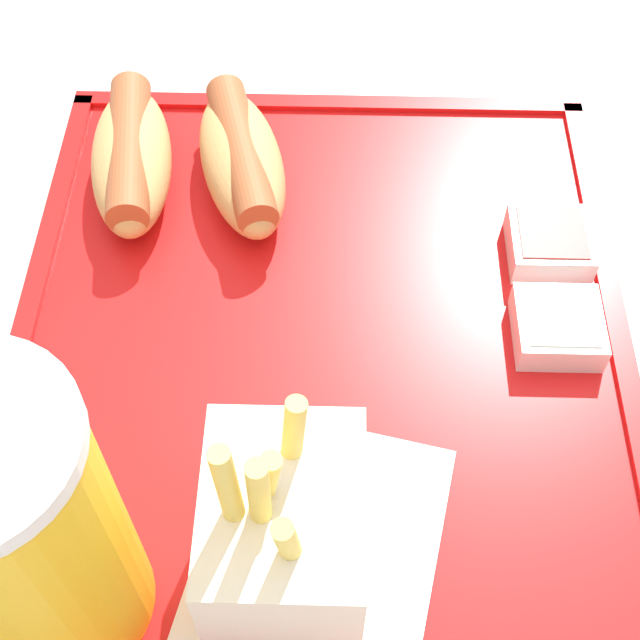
% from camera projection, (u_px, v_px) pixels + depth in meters
% --- Properties ---
extents(dining_table, '(1.45, 0.99, 0.73)m').
position_uv_depth(dining_table, '(285.00, 585.00, 0.80)').
color(dining_table, beige).
rests_on(dining_table, ground_plane).
extents(food_tray, '(0.41, 0.34, 0.01)m').
position_uv_depth(food_tray, '(320.00, 356.00, 0.49)').
color(food_tray, red).
rests_on(food_tray, dining_table).
extents(paper_napkin, '(0.15, 0.14, 0.00)m').
position_uv_depth(paper_napkin, '(319.00, 547.00, 0.42)').
color(paper_napkin, white).
rests_on(paper_napkin, food_tray).
extents(soda_cup, '(0.08, 0.08, 0.19)m').
position_uv_depth(soda_cup, '(23.00, 534.00, 0.34)').
color(soda_cup, gold).
rests_on(soda_cup, food_tray).
extents(hot_dog_far, '(0.13, 0.06, 0.04)m').
position_uv_depth(hot_dog_far, '(131.00, 157.00, 0.55)').
color(hot_dog_far, tan).
rests_on(hot_dog_far, food_tray).
extents(hot_dog_near, '(0.13, 0.08, 0.04)m').
position_uv_depth(hot_dog_near, '(242.00, 159.00, 0.54)').
color(hot_dog_near, tan).
rests_on(hot_dog_near, food_tray).
extents(fries_carton, '(0.08, 0.07, 0.13)m').
position_uv_depth(fries_carton, '(284.00, 533.00, 0.39)').
color(fries_carton, silver).
rests_on(fries_carton, food_tray).
extents(sauce_cup_mayo, '(0.05, 0.05, 0.02)m').
position_uv_depth(sauce_cup_mayo, '(558.00, 326.00, 0.49)').
color(sauce_cup_mayo, silver).
rests_on(sauce_cup_mayo, food_tray).
extents(sauce_cup_ketchup, '(0.05, 0.05, 0.02)m').
position_uv_depth(sauce_cup_ketchup, '(550.00, 243.00, 0.52)').
color(sauce_cup_ketchup, silver).
rests_on(sauce_cup_ketchup, food_tray).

